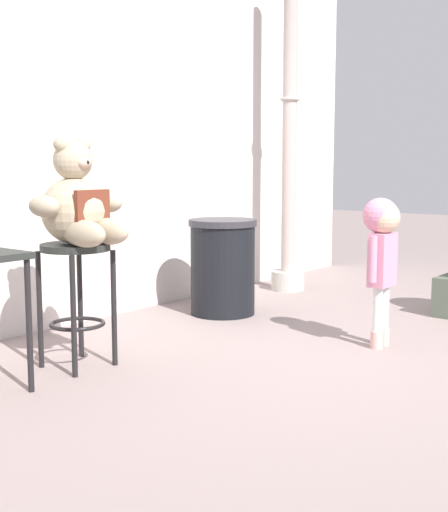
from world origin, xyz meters
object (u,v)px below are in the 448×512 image
at_px(child_walking, 382,239).
at_px(trash_bin, 223,267).
at_px(bar_stool_with_teddy, 76,279).
at_px(teddy_bear, 78,206).
at_px(lamppost, 289,159).

relative_size(child_walking, trash_bin, 1.29).
bearing_deg(trash_bin, bar_stool_with_teddy, -171.80).
bearing_deg(teddy_bear, lamppost, 8.85).
bearing_deg(bar_stool_with_teddy, trash_bin, 8.20).
height_order(child_walking, lamppost, lamppost).
bearing_deg(teddy_bear, bar_stool_with_teddy, 90.00).
distance_m(bar_stool_with_teddy, lamppost, 2.98).
distance_m(trash_bin, lamppost, 1.48).
xyz_separation_m(teddy_bear, trash_bin, (1.67, 0.27, -0.57)).
distance_m(bar_stool_with_teddy, trash_bin, 1.69).
bearing_deg(lamppost, child_walking, -130.29).
bearing_deg(child_walking, teddy_bear, 99.60).
bearing_deg(lamppost, bar_stool_with_teddy, -171.76).
bearing_deg(teddy_bear, trash_bin, 9.25).
bearing_deg(trash_bin, lamppost, 8.30).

